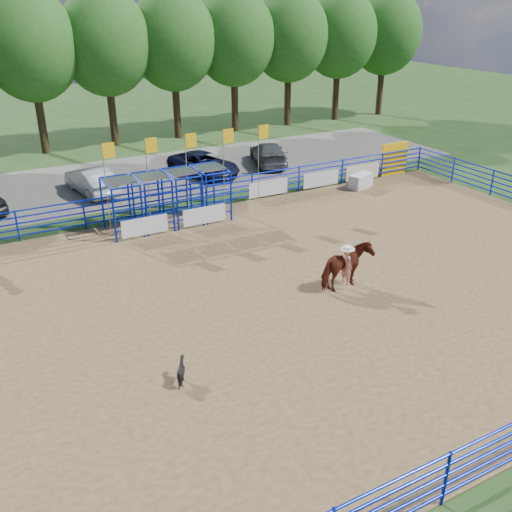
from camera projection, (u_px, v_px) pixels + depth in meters
name	position (u px, v px, depth m)	size (l,w,h in m)	color
ground	(306.00, 288.00, 21.86)	(120.00, 120.00, 0.00)	#2F4E1F
arena_dirt	(306.00, 287.00, 21.86)	(30.00, 20.00, 0.02)	olive
gravel_strip	(156.00, 175.00, 35.42)	(40.00, 10.00, 0.01)	slate
announcer_table	(361.00, 181.00, 32.92)	(1.53, 0.71, 0.81)	silver
horse_and_rider	(347.00, 266.00, 21.40)	(2.23, 1.27, 2.45)	#602213
calf	(181.00, 371.00, 16.38)	(0.59, 0.67, 0.73)	black
car_b	(91.00, 180.00, 31.91)	(1.57, 4.51, 1.48)	#93959B
car_c	(204.00, 164.00, 35.15)	(2.29, 4.97, 1.38)	#151836
car_d	(269.00, 154.00, 37.43)	(1.98, 4.88, 1.41)	#58585A
perimeter_fence	(307.00, 270.00, 21.55)	(30.10, 20.10, 1.50)	#081DBC
chute_assembly	(174.00, 198.00, 27.56)	(19.32, 2.41, 4.20)	#081DBC
treeline	(105.00, 37.00, 39.45)	(56.40, 6.40, 11.24)	#3F2B19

